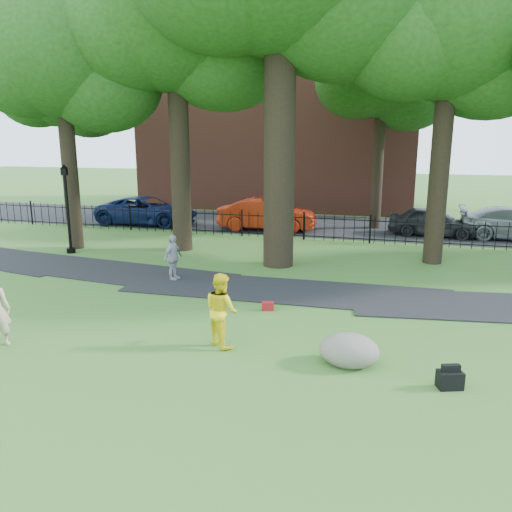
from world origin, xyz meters
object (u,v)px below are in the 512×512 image
(lamppost, at_px, (68,210))
(boulder, at_px, (349,348))
(man, at_px, (221,310))
(red_sedan, at_px, (267,214))

(lamppost, bearing_deg, boulder, -46.61)
(man, distance_m, lamppost, 11.64)
(lamppost, bearing_deg, red_sedan, 33.43)
(man, height_order, red_sedan, man)
(man, height_order, lamppost, lamppost)
(man, bearing_deg, red_sedan, -41.33)
(man, relative_size, boulder, 1.36)
(boulder, height_order, lamppost, lamppost)
(man, height_order, boulder, man)
(boulder, bearing_deg, man, 175.97)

